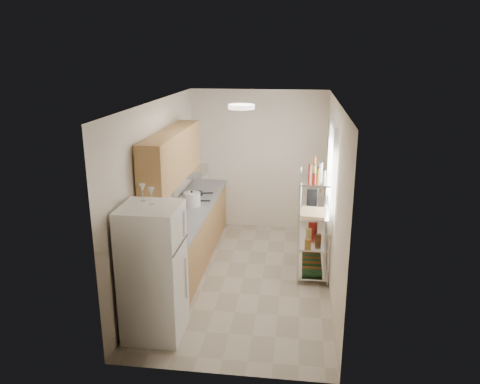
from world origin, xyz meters
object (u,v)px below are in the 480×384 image
object	(u,v)px
rice_cooker	(192,199)
frying_pan_large	(191,201)
cutting_board	(313,213)
espresso_machine	(313,195)
refrigerator	(153,272)

from	to	relation	value
rice_cooker	frying_pan_large	world-z (taller)	rice_cooker
cutting_board	espresso_machine	size ratio (longest dim) A/B	1.69
rice_cooker	cutting_board	xyz separation A→B (m)	(1.89, -0.46, 0.02)
refrigerator	frying_pan_large	world-z (taller)	refrigerator
refrigerator	frying_pan_large	xyz separation A→B (m)	(-0.08, 2.32, 0.12)
refrigerator	cutting_board	bearing A→B (deg)	42.39
rice_cooker	cutting_board	distance (m)	1.94
frying_pan_large	cutting_board	size ratio (longest dim) A/B	0.60
frying_pan_large	espresso_machine	size ratio (longest dim) A/B	1.01
frying_pan_large	refrigerator	bearing A→B (deg)	-95.09
rice_cooker	frying_pan_large	size ratio (longest dim) A/B	0.96
frying_pan_large	rice_cooker	bearing A→B (deg)	-79.57
refrigerator	cutting_board	xyz separation A→B (m)	(1.85, 1.69, 0.22)
refrigerator	espresso_machine	distance (m)	2.88
refrigerator	cutting_board	distance (m)	2.52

